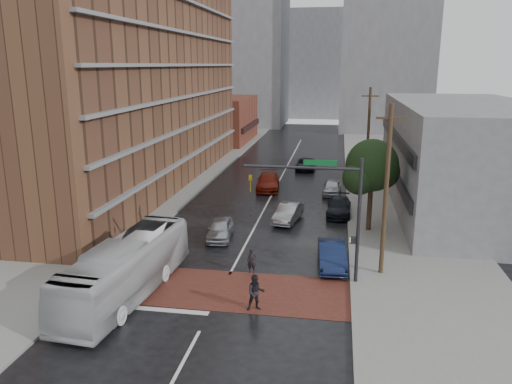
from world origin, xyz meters
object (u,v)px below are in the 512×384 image
Objects in this scene: car_travel_b at (288,213)px; car_parked_mid at (339,207)px; pedestrian_a at (252,261)px; suv_travel at (306,164)px; car_parked_near at (332,255)px; car_travel_c at (268,182)px; car_travel_a at (220,229)px; pedestrian_b at (256,293)px; car_parked_far at (332,187)px; transit_bus at (127,268)px.

car_parked_mid is at bearing 42.73° from car_travel_b.
pedestrian_a reaches higher than suv_travel.
car_travel_c is at bearing 104.97° from car_parked_near.
car_travel_c reaches higher than car_parked_mid.
car_travel_c is (1.33, 14.89, 0.08)m from car_travel_a.
pedestrian_b is 0.41× the size of car_parked_near.
car_parked_mid is (6.98, -7.65, -0.09)m from car_travel_c.
car_parked_far is at bearing 86.52° from car_parked_near.
car_travel_a is 1.00× the size of car_parked_far.
car_travel_a is 0.87× the size of suv_travel.
car_travel_c is at bearing 79.96° from car_travel_a.
transit_bus is 7.08m from pedestrian_b.
transit_bus reaches higher than car_travel_a.
car_parked_far is (6.30, -0.91, -0.08)m from car_travel_c.
suv_travel is 1.03× the size of car_parked_near.
pedestrian_b reaches higher than car_travel_a.
car_parked_near is at bearing -90.31° from car_parked_mid.
car_travel_a is at bearing 94.78° from pedestrian_b.
car_travel_b is at bearing -89.52° from suv_travel.
suv_travel is at bearing 86.84° from pedestrian_a.
pedestrian_b is 0.46× the size of car_parked_far.
pedestrian_b reaches higher than pedestrian_a.
car_parked_far is (3.26, -11.01, 0.05)m from suv_travel.
suv_travel is at bearing 71.80° from pedestrian_b.
car_parked_mid is (4.06, 17.38, -0.25)m from pedestrian_b.
car_travel_b is 1.04× the size of car_parked_far.
pedestrian_a is at bearing -64.80° from car_travel_a.
car_parked_near is at bearing 19.86° from pedestrian_a.
car_travel_a is 15.93m from car_parked_far.
transit_bus is 20.22m from car_parked_mid.
pedestrian_a is at bearing 84.34° from pedestrian_b.
car_travel_a reaches higher than car_parked_mid.
car_travel_c is at bearing 134.06° from car_parked_mid.
car_travel_a is at bearing -122.89° from car_travel_b.
car_travel_b is 20.28m from suv_travel.
suv_travel is (1.11, 30.63, -0.11)m from pedestrian_a.
car_travel_c is 1.31× the size of car_parked_far.
car_parked_far is at bearing 76.37° from pedestrian_a.
car_travel_b is 0.91× the size of suv_travel.
car_travel_a is (-4.26, 10.14, -0.24)m from pedestrian_b.
pedestrian_a is 0.34× the size of car_parked_near.
car_travel_c is at bearing 116.67° from car_travel_b.
transit_bus reaches higher than pedestrian_b.
car_parked_near is (3.55, -8.57, 0.05)m from car_travel_b.
suv_travel is at bearing 108.77° from car_parked_far.
car_parked_far is (4.36, 19.62, -0.07)m from pedestrian_a.
suv_travel is at bearing 75.13° from car_travel_a.
car_travel_b is (1.11, 10.35, -0.06)m from pedestrian_a.
pedestrian_b is at bearing -124.76° from car_parked_near.
pedestrian_a is 13.84m from car_parked_mid.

